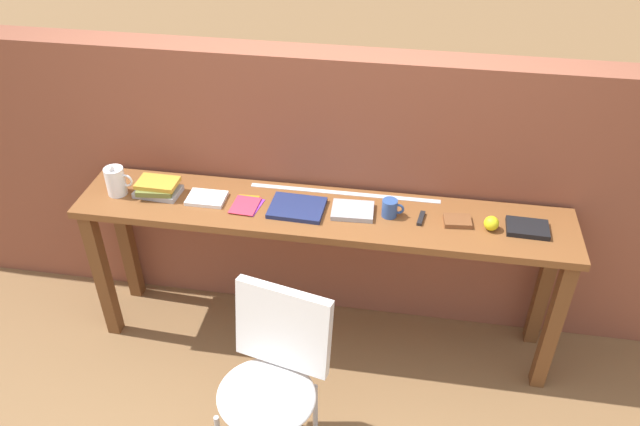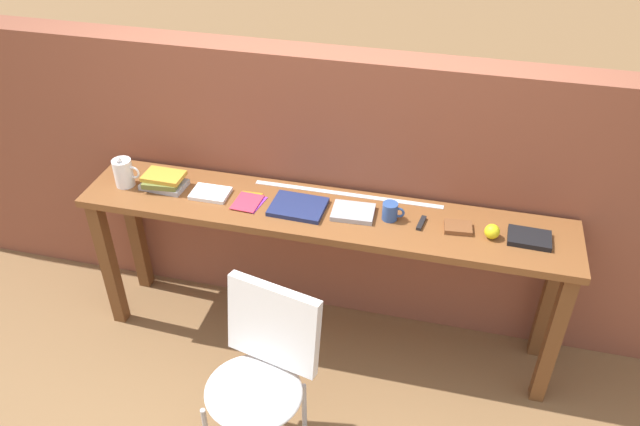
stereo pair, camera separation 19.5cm
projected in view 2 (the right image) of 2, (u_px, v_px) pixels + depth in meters
ground_plane at (309, 373)px, 3.39m from camera, size 40.00×40.00×0.00m
brick_wall_back at (337, 190)px, 3.43m from camera, size 6.00×0.20×1.57m
sideboard at (322, 233)px, 3.19m from camera, size 2.50×0.44×0.88m
chair_white_moulded at (261, 369)px, 2.74m from camera, size 0.53×0.54×0.89m
pitcher_white at (124, 172)px, 3.25m from camera, size 0.14×0.10×0.18m
book_stack_leftmost at (164, 181)px, 3.26m from camera, size 0.24×0.17×0.08m
magazine_cycling at (210, 193)px, 3.22m from camera, size 0.19×0.14×0.02m
pamphlet_pile_colourful at (249, 202)px, 3.16m from camera, size 0.16×0.18×0.01m
book_open_centre at (298, 207)px, 3.12m from camera, size 0.28×0.22×0.02m
book_grey_hardcover at (353, 212)px, 3.08m from camera, size 0.21×0.17×0.03m
mug at (391, 211)px, 3.03m from camera, size 0.11×0.08×0.09m
multitool_folded at (421, 223)px, 3.01m from camera, size 0.04×0.11×0.02m
leather_journal_brown at (458, 227)px, 2.97m from camera, size 0.14×0.11×0.02m
sports_ball_small at (492, 231)px, 2.91m from camera, size 0.07×0.07×0.07m
book_repair_rightmost at (529, 238)px, 2.91m from camera, size 0.20×0.15×0.03m
ruler_metal_back_edge at (347, 194)px, 3.22m from camera, size 0.99×0.03×0.00m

